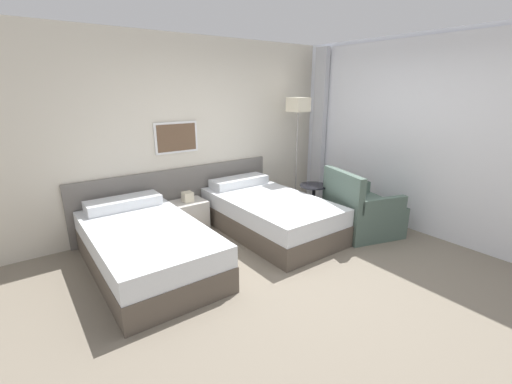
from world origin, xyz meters
name	(u,v)px	position (x,y,z in m)	size (l,w,h in m)	color
ground_plane	(307,271)	(0.00, 0.00, 0.00)	(16.00, 16.00, 0.00)	slate
wall_headboard	(206,136)	(-0.04, 2.20, 1.29)	(10.00, 0.10, 2.70)	beige
wall_window	(426,138)	(2.13, -0.05, 1.34)	(0.21, 4.68, 2.70)	white
bed_near_door	(146,247)	(-1.42, 1.14, 0.27)	(1.14, 2.03, 0.64)	brown
bed_near_window	(269,214)	(0.35, 1.14, 0.27)	(1.14, 2.03, 0.64)	brown
nightstand	(189,215)	(-0.54, 1.90, 0.22)	(0.49, 0.39, 0.56)	beige
floor_lamp	(298,113)	(1.43, 1.76, 1.60)	(0.29, 0.29, 1.84)	#9E9993
side_table	(313,197)	(1.11, 1.02, 0.41)	(0.42, 0.42, 0.60)	black
armchair	(361,213)	(1.39, 0.35, 0.29)	(1.05, 1.06, 0.92)	#4C6056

